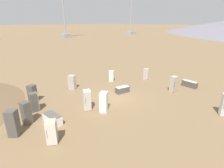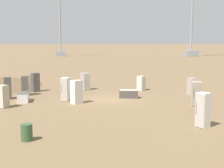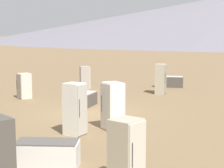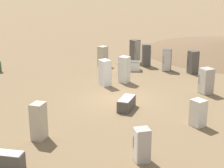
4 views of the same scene
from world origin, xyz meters
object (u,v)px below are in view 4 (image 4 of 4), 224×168
discarded_fridge_2 (198,113)px  discarded_fridge_3 (126,104)px  discarded_fridge_4 (142,145)px  discarded_fridge_8 (39,121)px  discarded_fridge_9 (103,56)px  discarded_fridge_12 (124,70)px  discarded_fridge_6 (105,73)px  discarded_fridge_1 (146,55)px  discarded_fridge_7 (167,60)px  discarded_fridge_5 (2,160)px  discarded_fridge_14 (129,66)px  discarded_fridge_11 (206,81)px  discarded_fridge_0 (135,51)px  discarded_fridge_13 (193,62)px

discarded_fridge_2 → discarded_fridge_3: discarded_fridge_2 is taller
discarded_fridge_4 → discarded_fridge_8: (1.76, 4.87, 0.16)m
discarded_fridge_9 → discarded_fridge_12: 4.94m
discarded_fridge_2 → discarded_fridge_6: discarded_fridge_6 is taller
discarded_fridge_1 → discarded_fridge_7: size_ratio=1.06×
discarded_fridge_9 → discarded_fridge_12: (-4.51, -2.00, 0.11)m
discarded_fridge_5 → discarded_fridge_14: discarded_fridge_5 is taller
discarded_fridge_3 → discarded_fridge_14: discarded_fridge_14 is taller
discarded_fridge_1 → discarded_fridge_9: discarded_fridge_1 is taller
discarded_fridge_8 → discarded_fridge_14: 13.39m
discarded_fridge_9 → discarded_fridge_11: 9.84m
discarded_fridge_7 → discarded_fridge_8: discarded_fridge_8 is taller
discarded_fridge_1 → discarded_fridge_8: bearing=-28.4°
discarded_fridge_6 → discarded_fridge_8: discarded_fridge_8 is taller
discarded_fridge_2 → discarded_fridge_12: 8.42m
discarded_fridge_11 → discarded_fridge_0: bearing=1.4°
discarded_fridge_14 → discarded_fridge_1: bearing=-45.8°
discarded_fridge_11 → discarded_fridge_13: (4.75, 0.25, 0.05)m
discarded_fridge_2 → discarded_fridge_9: (11.84, 6.15, 0.12)m
discarded_fridge_5 → discarded_fridge_13: discarded_fridge_13 is taller
discarded_fridge_3 → discarded_fridge_6: size_ratio=0.93×
discarded_fridge_0 → discarded_fridge_2: discarded_fridge_0 is taller
discarded_fridge_8 → discarded_fridge_4: bearing=-96.5°
discarded_fridge_0 → discarded_fridge_5: (-18.30, 4.97, -0.60)m
discarded_fridge_6 → discarded_fridge_11: size_ratio=1.08×
discarded_fridge_12 → discarded_fridge_5: bearing=-173.3°
discarded_fridge_1 → discarded_fridge_14: (-1.39, 1.38, -0.55)m
discarded_fridge_2 → discarded_fridge_14: discarded_fridge_2 is taller
discarded_fridge_7 → discarded_fridge_11: size_ratio=1.03×
discarded_fridge_2 → discarded_fridge_5: discarded_fridge_2 is taller
discarded_fridge_7 → discarded_fridge_4: bearing=91.1°
discarded_fridge_4 → discarded_fridge_7: (14.69, -1.90, 0.12)m
discarded_fridge_9 → discarded_fridge_1: bearing=-52.4°
discarded_fridge_7 → discarded_fridge_14: 3.04m
discarded_fridge_2 → discarded_fridge_6: (6.53, 5.44, 0.19)m
discarded_fridge_8 → discarded_fridge_0: bearing=-1.9°
discarded_fridge_2 → discarded_fridge_14: (10.66, 3.95, -0.34)m
discarded_fridge_6 → discarded_fridge_7: size_ratio=1.05×
discarded_fridge_8 → discarded_fridge_9: (14.02, -1.58, -0.08)m
discarded_fridge_9 → discarded_fridge_14: size_ratio=0.95×
discarded_fridge_8 → discarded_fridge_6: bearing=-1.4°
discarded_fridge_5 → discarded_fridge_11: size_ratio=1.12×
discarded_fridge_0 → discarded_fridge_12: bearing=39.3°
discarded_fridge_1 → discarded_fridge_5: 18.08m
discarded_fridge_0 → discarded_fridge_14: bearing=36.0°
discarded_fridge_0 → discarded_fridge_4: size_ratio=1.31×
discarded_fridge_9 → discarded_fridge_13: (-1.76, -7.13, 0.06)m
discarded_fridge_8 → discarded_fridge_1: bearing=-6.6°
discarded_fridge_9 → discarded_fridge_11: bearing=-97.1°
discarded_fridge_3 → discarded_fridge_2: bearing=166.5°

